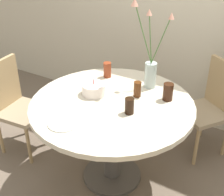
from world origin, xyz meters
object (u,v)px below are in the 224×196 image
at_px(drink_glass_0, 137,89).
at_px(drink_glass_2, 168,92).
at_px(chair_right_flank, 15,102).
at_px(drink_glass_3, 107,70).
at_px(flower_vase, 150,65).
at_px(side_plate, 63,123).
at_px(chair_left_flank, 211,103).
at_px(drink_glass_1, 129,106).
at_px(birthday_cake, 94,89).

xyz_separation_m(drink_glass_0, drink_glass_2, (0.23, 0.07, 0.01)).
height_order(chair_right_flank, drink_glass_3, chair_right_flank).
bearing_deg(drink_glass_3, flower_vase, 1.67).
xyz_separation_m(side_plate, drink_glass_2, (0.49, 0.68, 0.06)).
relative_size(chair_left_flank, drink_glass_1, 7.44).
relative_size(chair_left_flank, chair_right_flank, 1.00).
height_order(chair_left_flank, side_plate, chair_left_flank).
bearing_deg(chair_left_flank, drink_glass_3, -116.61).
height_order(chair_right_flank, drink_glass_1, chair_right_flank).
height_order(flower_vase, drink_glass_0, flower_vase).
distance_m(birthday_cake, flower_vase, 0.50).
xyz_separation_m(drink_glass_0, drink_glass_1, (0.06, -0.25, -0.00)).
bearing_deg(drink_glass_0, drink_glass_2, 18.01).
distance_m(drink_glass_1, drink_glass_2, 0.36).
bearing_deg(birthday_cake, drink_glass_1, -15.21).
relative_size(drink_glass_0, drink_glass_1, 1.04).
xyz_separation_m(chair_right_flank, side_plate, (0.87, -0.33, 0.26)).
distance_m(chair_left_flank, drink_glass_0, 0.85).
height_order(flower_vase, drink_glass_1, flower_vase).
xyz_separation_m(chair_left_flank, flower_vase, (-0.44, -0.45, 0.46)).
relative_size(chair_right_flank, drink_glass_3, 6.66).
bearing_deg(drink_glass_3, side_plate, -80.65).
bearing_deg(flower_vase, side_plate, -108.81).
height_order(chair_left_flank, flower_vase, flower_vase).
relative_size(flower_vase, drink_glass_1, 6.12).
relative_size(flower_vase, drink_glass_2, 5.37).
xyz_separation_m(chair_left_flank, drink_glass_0, (-0.46, -0.64, 0.32)).
relative_size(drink_glass_0, drink_glass_3, 0.93).
distance_m(flower_vase, drink_glass_3, 0.42).
xyz_separation_m(birthday_cake, drink_glass_1, (0.38, -0.10, 0.02)).
height_order(flower_vase, drink_glass_2, flower_vase).
bearing_deg(birthday_cake, drink_glass_2, 22.22).
xyz_separation_m(chair_right_flank, drink_glass_2, (1.35, 0.35, 0.32)).
relative_size(side_plate, drink_glass_2, 1.55).
relative_size(birthday_cake, drink_glass_3, 1.39).
distance_m(birthday_cake, drink_glass_3, 0.34).
bearing_deg(drink_glass_0, chair_right_flank, -166.08).
relative_size(flower_vase, drink_glass_3, 5.48).
relative_size(chair_left_flank, flower_vase, 1.22).
xyz_separation_m(flower_vase, drink_glass_0, (-0.01, -0.19, -0.14)).
distance_m(flower_vase, drink_glass_1, 0.47).
xyz_separation_m(flower_vase, side_plate, (-0.27, -0.80, -0.20)).
height_order(chair_left_flank, drink_glass_2, chair_left_flank).
distance_m(chair_right_flank, drink_glass_0, 1.20).
relative_size(birthday_cake, drink_glass_2, 1.37).
relative_size(chair_right_flank, flower_vase, 1.22).
height_order(chair_left_flank, drink_glass_0, chair_left_flank).
bearing_deg(birthday_cake, chair_left_flank, 45.68).
xyz_separation_m(flower_vase, drink_glass_3, (-0.40, -0.01, -0.13)).
distance_m(flower_vase, side_plate, 0.87).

